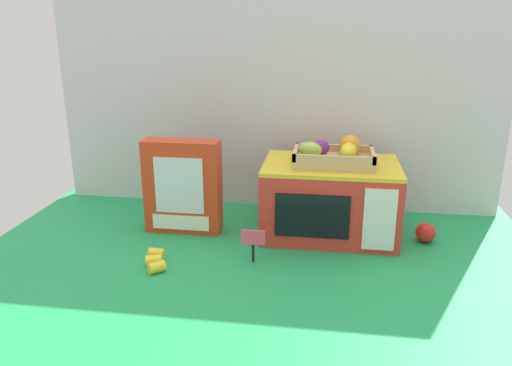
# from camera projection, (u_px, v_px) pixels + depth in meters

# --- Properties ---
(ground_plane) EXTENTS (1.70, 1.70, 0.00)m
(ground_plane) POSITION_uv_depth(u_px,v_px,m) (265.00, 230.00, 1.68)
(ground_plane) COLOR #219E54
(ground_plane) RESTS_ON ground
(display_back_panel) EXTENTS (1.61, 0.03, 0.77)m
(display_back_panel) POSITION_uv_depth(u_px,v_px,m) (275.00, 103.00, 1.80)
(display_back_panel) COLOR silver
(display_back_panel) RESTS_ON ground
(toy_microwave) EXTENTS (0.43, 0.30, 0.24)m
(toy_microwave) POSITION_uv_depth(u_px,v_px,m) (330.00, 199.00, 1.61)
(toy_microwave) COLOR red
(toy_microwave) RESTS_ON ground
(food_groups_crate) EXTENTS (0.25, 0.16, 0.09)m
(food_groups_crate) POSITION_uv_depth(u_px,v_px,m) (334.00, 155.00, 1.55)
(food_groups_crate) COLOR tan
(food_groups_crate) RESTS_ON toy_microwave
(cookie_set_box) EXTENTS (0.25, 0.08, 0.31)m
(cookie_set_box) POSITION_uv_depth(u_px,v_px,m) (183.00, 187.00, 1.63)
(cookie_set_box) COLOR red
(cookie_set_box) RESTS_ON ground
(price_sign) EXTENTS (0.07, 0.01, 0.10)m
(price_sign) POSITION_uv_depth(u_px,v_px,m) (253.00, 241.00, 1.43)
(price_sign) COLOR black
(price_sign) RESTS_ON ground
(loose_toy_banana) EXTENTS (0.08, 0.13, 0.03)m
(loose_toy_banana) POSITION_uv_depth(u_px,v_px,m) (156.00, 260.00, 1.43)
(loose_toy_banana) COLOR yellow
(loose_toy_banana) RESTS_ON ground
(loose_toy_apple) EXTENTS (0.06, 0.06, 0.06)m
(loose_toy_apple) POSITION_uv_depth(u_px,v_px,m) (426.00, 233.00, 1.57)
(loose_toy_apple) COLOR red
(loose_toy_apple) RESTS_ON ground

